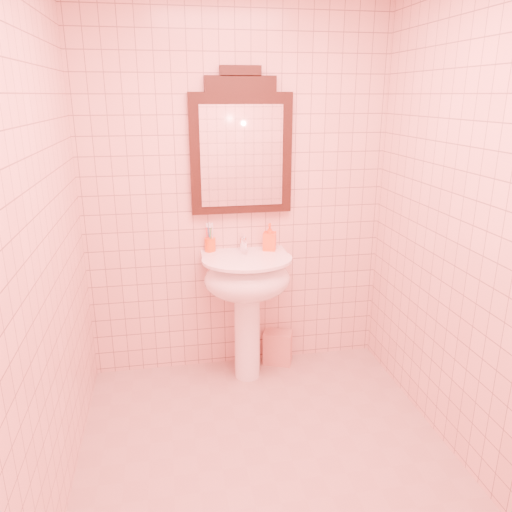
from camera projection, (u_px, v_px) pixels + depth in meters
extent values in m
plane|color=tan|center=(270.00, 464.00, 2.63)|extent=(2.20, 2.20, 0.00)
cube|color=beige|center=(237.00, 191.00, 3.28)|extent=(2.00, 0.02, 2.50)
cylinder|color=white|center=(247.00, 330.00, 3.35)|extent=(0.17, 0.17, 0.70)
ellipsoid|color=white|center=(247.00, 279.00, 3.22)|extent=(0.56, 0.46, 0.28)
cube|color=white|center=(243.00, 255.00, 3.34)|extent=(0.56, 0.15, 0.05)
cylinder|color=white|center=(247.00, 259.00, 3.18)|extent=(0.58, 0.58, 0.02)
cylinder|color=white|center=(243.00, 244.00, 3.32)|extent=(0.04, 0.04, 0.09)
cylinder|color=white|center=(244.00, 241.00, 3.25)|extent=(0.02, 0.10, 0.02)
cylinder|color=white|center=(246.00, 246.00, 3.21)|extent=(0.02, 0.02, 0.04)
cube|color=white|center=(243.00, 236.00, 3.31)|extent=(0.01, 0.07, 0.01)
cube|color=black|center=(241.00, 154.00, 3.18)|extent=(0.65, 0.05, 0.76)
cube|color=black|center=(241.00, 84.00, 3.05)|extent=(0.44, 0.05, 0.09)
cube|color=black|center=(240.00, 71.00, 3.03)|extent=(0.25, 0.05, 0.06)
cube|color=white|center=(242.00, 156.00, 3.16)|extent=(0.53, 0.01, 0.63)
cylinder|color=#E24C13|center=(210.00, 245.00, 3.31)|extent=(0.07, 0.07, 0.09)
cylinder|color=silver|center=(212.00, 239.00, 3.30)|extent=(0.01, 0.01, 0.17)
cylinder|color=#338CD8|center=(210.00, 238.00, 3.31)|extent=(0.01, 0.01, 0.17)
cylinder|color=#E5334C|center=(207.00, 239.00, 3.29)|extent=(0.01, 0.01, 0.17)
cylinder|color=#3FBF59|center=(210.00, 240.00, 3.28)|extent=(0.01, 0.01, 0.17)
imported|color=#FF4B15|center=(270.00, 237.00, 3.31)|extent=(0.10, 0.11, 0.18)
cube|color=#E5A287|center=(278.00, 347.00, 3.59)|extent=(0.23, 0.19, 0.24)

